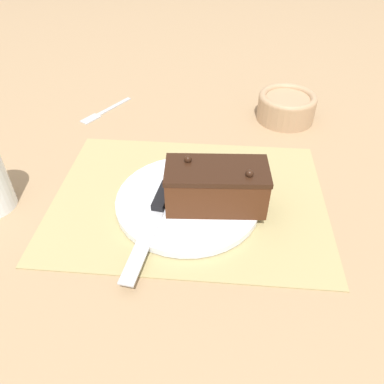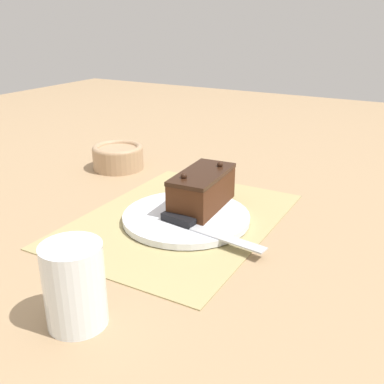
{
  "view_description": "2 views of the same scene",
  "coord_description": "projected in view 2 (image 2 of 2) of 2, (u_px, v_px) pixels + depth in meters",
  "views": [
    {
      "loc": [
        0.05,
        -0.48,
        0.42
      ],
      "look_at": [
        0.01,
        -0.03,
        0.04
      ],
      "focal_mm": 35.0,
      "sensor_mm": 36.0,
      "label": 1
    },
    {
      "loc": [
        -0.67,
        -0.4,
        0.37
      ],
      "look_at": [
        -0.01,
        -0.03,
        0.07
      ],
      "focal_mm": 42.0,
      "sensor_mm": 36.0,
      "label": 2
    }
  ],
  "objects": [
    {
      "name": "small_bowl",
      "position": [
        118.0,
        156.0,
        1.13
      ],
      "size": [
        0.13,
        0.13,
        0.06
      ],
      "color": "tan",
      "rests_on": "ground_plane"
    },
    {
      "name": "cake_plate",
      "position": [
        187.0,
        216.0,
        0.85
      ],
      "size": [
        0.24,
        0.24,
        0.01
      ],
      "color": "white",
      "rests_on": "placemat_woven"
    },
    {
      "name": "ground_plane",
      "position": [
        179.0,
        220.0,
        0.86
      ],
      "size": [
        3.0,
        3.0,
        0.0
      ],
      "primitive_type": "plane",
      "color": "#9E7F5B"
    },
    {
      "name": "chocolate_cake",
      "position": [
        202.0,
        189.0,
        0.86
      ],
      "size": [
        0.16,
        0.09,
        0.08
      ],
      "rotation": [
        0.0,
        0.0,
        0.06
      ],
      "color": "#472614",
      "rests_on": "cake_plate"
    },
    {
      "name": "drinking_glass",
      "position": [
        75.0,
        285.0,
        0.55
      ],
      "size": [
        0.08,
        0.08,
        0.11
      ],
      "color": "white",
      "rests_on": "ground_plane"
    },
    {
      "name": "serving_knife",
      "position": [
        194.0,
        226.0,
        0.79
      ],
      "size": [
        0.05,
        0.21,
        0.01
      ],
      "rotation": [
        0.0,
        0.0,
        3.0
      ],
      "color": "black",
      "rests_on": "cake_plate"
    },
    {
      "name": "placemat_woven",
      "position": [
        179.0,
        219.0,
        0.86
      ],
      "size": [
        0.46,
        0.34,
        0.0
      ],
      "primitive_type": "cube",
      "color": "tan",
      "rests_on": "ground_plane"
    }
  ]
}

